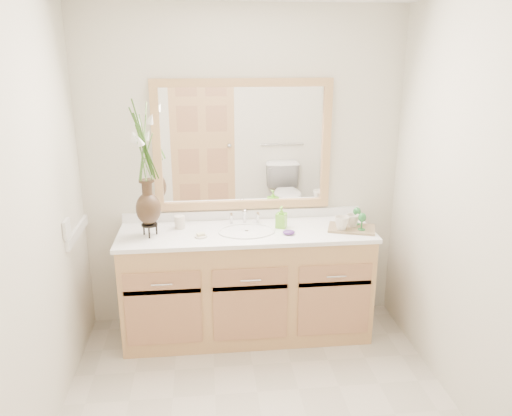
{
  "coord_description": "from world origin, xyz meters",
  "views": [
    {
      "loc": [
        -0.29,
        -2.37,
        2.07
      ],
      "look_at": [
        0.03,
        0.65,
        1.12
      ],
      "focal_mm": 35.0,
      "sensor_mm": 36.0,
      "label": 1
    }
  ],
  "objects": [
    {
      "name": "wall_back",
      "position": [
        0.0,
        1.3,
        1.2
      ],
      "size": [
        2.4,
        0.02,
        2.4
      ],
      "primitive_type": "cube",
      "color": "beige",
      "rests_on": "floor"
    },
    {
      "name": "wall_front",
      "position": [
        0.0,
        -1.3,
        1.2
      ],
      "size": [
        2.4,
        0.02,
        2.4
      ],
      "primitive_type": "cube",
      "color": "beige",
      "rests_on": "floor"
    },
    {
      "name": "wall_left",
      "position": [
        -1.2,
        0.0,
        1.2
      ],
      "size": [
        0.02,
        2.6,
        2.4
      ],
      "primitive_type": "cube",
      "color": "beige",
      "rests_on": "floor"
    },
    {
      "name": "wall_right",
      "position": [
        1.2,
        0.0,
        1.2
      ],
      "size": [
        0.02,
        2.6,
        2.4
      ],
      "primitive_type": "cube",
      "color": "beige",
      "rests_on": "floor"
    },
    {
      "name": "vanity",
      "position": [
        0.0,
        1.01,
        0.4
      ],
      "size": [
        1.8,
        0.55,
        0.8
      ],
      "color": "tan",
      "rests_on": "floor"
    },
    {
      "name": "counter",
      "position": [
        0.0,
        1.01,
        0.82
      ],
      "size": [
        1.84,
        0.57,
        0.03
      ],
      "primitive_type": "cube",
      "color": "white",
      "rests_on": "vanity"
    },
    {
      "name": "sink",
      "position": [
        0.0,
        1.0,
        0.78
      ],
      "size": [
        0.38,
        0.34,
        0.23
      ],
      "color": "white",
      "rests_on": "counter"
    },
    {
      "name": "mirror",
      "position": [
        0.0,
        1.28,
        1.41
      ],
      "size": [
        1.32,
        0.04,
        0.97
      ],
      "color": "white",
      "rests_on": "wall_back"
    },
    {
      "name": "switch_plate",
      "position": [
        -1.19,
        0.76,
        0.98
      ],
      "size": [
        0.02,
        0.12,
        0.12
      ],
      "primitive_type": "cube",
      "color": "white",
      "rests_on": "wall_left"
    },
    {
      "name": "flower_vase",
      "position": [
        -0.68,
        0.98,
        1.4
      ],
      "size": [
        0.2,
        0.2,
        0.84
      ],
      "rotation": [
        0.0,
        0.0,
        0.24
      ],
      "color": "black",
      "rests_on": "counter"
    },
    {
      "name": "tumbler",
      "position": [
        -0.48,
        1.12,
        0.88
      ],
      "size": [
        0.07,
        0.07,
        0.1
      ],
      "primitive_type": "cylinder",
      "color": "beige",
      "rests_on": "counter"
    },
    {
      "name": "soap_dish",
      "position": [
        -0.33,
        0.92,
        0.84
      ],
      "size": [
        0.09,
        0.09,
        0.03
      ],
      "color": "beige",
      "rests_on": "counter"
    },
    {
      "name": "soap_bottle",
      "position": [
        0.26,
        1.06,
        0.9
      ],
      "size": [
        0.09,
        0.09,
        0.14
      ],
      "primitive_type": "imported",
      "rotation": [
        0.0,
        0.0,
        -0.44
      ],
      "color": "#6BC52E",
      "rests_on": "counter"
    },
    {
      "name": "purple_dish",
      "position": [
        0.29,
        0.91,
        0.85
      ],
      "size": [
        0.11,
        0.1,
        0.03
      ],
      "primitive_type": "ellipsoid",
      "rotation": [
        0.0,
        0.0,
        -0.38
      ],
      "color": "#4C2570",
      "rests_on": "counter"
    },
    {
      "name": "tray",
      "position": [
        0.77,
        0.96,
        0.84
      ],
      "size": [
        0.38,
        0.31,
        0.02
      ],
      "primitive_type": "cube",
      "rotation": [
        0.0,
        0.0,
        -0.32
      ],
      "color": "brown",
      "rests_on": "counter"
    },
    {
      "name": "mug_left",
      "position": [
        0.68,
        0.92,
        0.9
      ],
      "size": [
        0.11,
        0.11,
        0.1
      ],
      "primitive_type": "imported",
      "rotation": [
        0.0,
        0.0,
        -0.08
      ],
      "color": "beige",
      "rests_on": "tray"
    },
    {
      "name": "mug_right",
      "position": [
        0.78,
        0.98,
        0.9
      ],
      "size": [
        0.1,
        0.1,
        0.1
      ],
      "primitive_type": "imported",
      "rotation": [
        0.0,
        0.0,
        0.06
      ],
      "color": "beige",
      "rests_on": "tray"
    },
    {
      "name": "goblet_front",
      "position": [
        0.82,
        0.9,
        0.93
      ],
      "size": [
        0.06,
        0.06,
        0.13
      ],
      "color": "#246D30",
      "rests_on": "tray"
    },
    {
      "name": "goblet_back",
      "position": [
        0.82,
        1.03,
        0.93
      ],
      "size": [
        0.06,
        0.06,
        0.13
      ],
      "color": "#246D30",
      "rests_on": "tray"
    }
  ]
}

